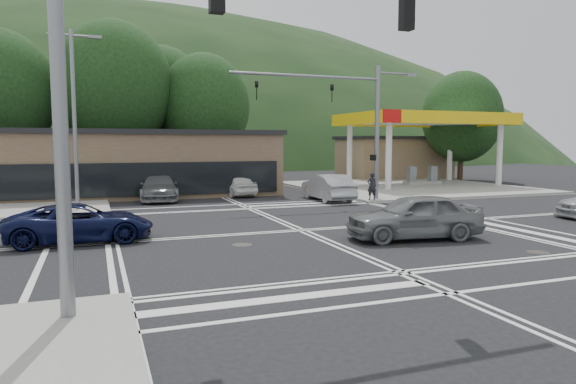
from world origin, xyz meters
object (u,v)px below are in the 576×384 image
object	(u,v)px
car_grey_center	(414,216)
car_blue_west	(81,223)
car_northbound	(159,187)
car_queue_a	(328,187)
pedestrian	(372,186)
car_queue_b	(235,185)

from	to	relation	value
car_grey_center	car_blue_west	bearing A→B (deg)	-99.41
car_blue_west	car_northbound	distance (m)	13.27
car_queue_a	pedestrian	xyz separation A→B (m)	(2.00, -1.79, 0.15)
car_grey_center	pedestrian	size ratio (longest dim) A/B	3.05
car_queue_b	car_northbound	bearing A→B (deg)	2.59
car_queue_b	pedestrian	distance (m)	9.20
car_blue_west	car_queue_a	size ratio (longest dim) A/B	1.02
car_northbound	pedestrian	size ratio (longest dim) A/B	3.36
car_grey_center	car_queue_b	distance (m)	17.28
car_blue_west	car_queue_b	bearing A→B (deg)	-35.71
car_grey_center	car_northbound	world-z (taller)	car_grey_center
car_queue_a	car_queue_b	xyz separation A→B (m)	(-4.50, 4.71, -0.08)
car_blue_west	car_queue_a	distance (m)	16.25
car_queue_a	pedestrian	world-z (taller)	pedestrian
car_queue_b	pedestrian	world-z (taller)	pedestrian
car_blue_west	car_grey_center	bearing A→B (deg)	-109.50
car_northbound	pedestrian	xyz separation A→B (m)	(11.53, -5.61, 0.17)
car_grey_center	pedestrian	distance (m)	11.52
car_northbound	pedestrian	world-z (taller)	pedestrian
pedestrian	car_grey_center	bearing A→B (deg)	70.89
car_blue_west	car_queue_a	world-z (taller)	car_queue_a
car_queue_b	car_northbound	distance (m)	5.10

